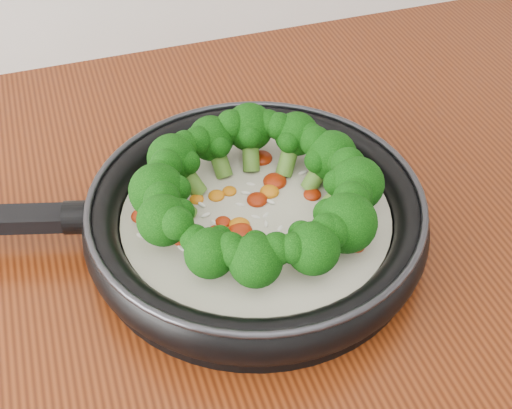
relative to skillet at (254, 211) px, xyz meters
name	(u,v)px	position (x,y,z in m)	size (l,w,h in m)	color
skillet	(254,211)	(0.00, 0.00, 0.00)	(0.60, 0.45, 0.11)	black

